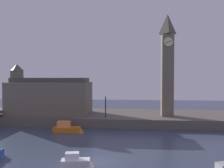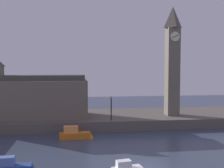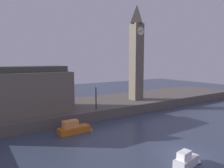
{
  "view_description": "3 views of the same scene",
  "coord_description": "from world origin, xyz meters",
  "views": [
    {
      "loc": [
        3.03,
        -21.42,
        8.14
      ],
      "look_at": [
        -0.18,
        16.87,
        6.96
      ],
      "focal_mm": 36.72,
      "sensor_mm": 36.0,
      "label": 1
    },
    {
      "loc": [
        -6.19,
        -23.57,
        9.23
      ],
      "look_at": [
        -1.03,
        14.69,
        6.81
      ],
      "focal_mm": 43.59,
      "sensor_mm": 36.0,
      "label": 2
    },
    {
      "loc": [
        -16.49,
        -12.17,
        8.85
      ],
      "look_at": [
        3.05,
        17.1,
        4.89
      ],
      "focal_mm": 34.21,
      "sensor_mm": 36.0,
      "label": 3
    }
  ],
  "objects": [
    {
      "name": "ground_plane",
      "position": [
        0.0,
        0.0,
        0.0
      ],
      "size": [
        120.0,
        120.0,
        0.0
      ],
      "primitive_type": "plane",
      "color": "#384256"
    },
    {
      "name": "parliament_hall",
      "position": [
        -11.81,
        18.82,
        4.65
      ],
      "size": [
        14.28,
        6.92,
        9.03
      ],
      "color": "#6B6051",
      "rests_on": "far_embankment"
    },
    {
      "name": "far_embankment",
      "position": [
        0.0,
        20.0,
        0.75
      ],
      "size": [
        70.0,
        12.0,
        1.5
      ],
      "primitive_type": "cube",
      "color": "#5B544C",
      "rests_on": "ground"
    },
    {
      "name": "streetlamp",
      "position": [
        -1.08,
        15.21,
        3.76
      ],
      "size": [
        0.36,
        0.36,
        3.58
      ],
      "color": "black",
      "rests_on": "far_embankment"
    },
    {
      "name": "boat_ferry_white",
      "position": [
        -1.74,
        -1.51,
        0.51
      ],
      "size": [
        3.15,
        1.43,
        1.37
      ],
      "color": "silver",
      "rests_on": "ground"
    },
    {
      "name": "clock_tower",
      "position": [
        9.15,
        18.16,
        10.42
      ],
      "size": [
        2.14,
        2.19,
        17.26
      ],
      "color": "#6B6051",
      "rests_on": "far_embankment"
    },
    {
      "name": "boat_patrol_orange",
      "position": [
        -6.07,
        11.32,
        0.57
      ],
      "size": [
        4.52,
        1.48,
        1.7
      ],
      "color": "orange",
      "rests_on": "ground"
    }
  ]
}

